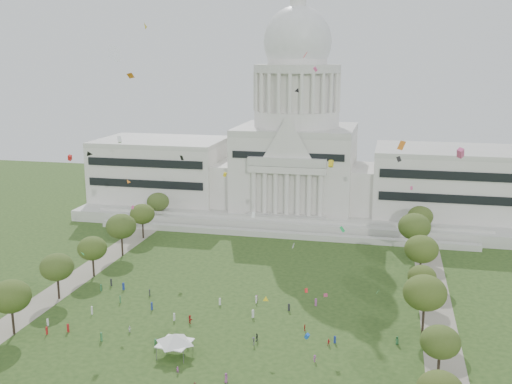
# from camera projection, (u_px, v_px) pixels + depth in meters

# --- Properties ---
(ground) EXTENTS (400.00, 400.00, 0.00)m
(ground) POSITION_uv_depth(u_px,v_px,m) (209.00, 349.00, 125.78)
(ground) COLOR #284319
(ground) RESTS_ON ground
(capitol) EXTENTS (160.00, 64.50, 91.30)m
(capitol) POSITION_uv_depth(u_px,v_px,m) (296.00, 158.00, 228.92)
(capitol) COLOR #BBB9B0
(capitol) RESTS_ON ground
(path_left) EXTENTS (8.00, 160.00, 0.04)m
(path_left) POSITION_uv_depth(u_px,v_px,m) (74.00, 280.00, 164.70)
(path_left) COLOR gray
(path_left) RESTS_ON ground
(path_right) EXTENTS (8.00, 160.00, 0.04)m
(path_right) POSITION_uv_depth(u_px,v_px,m) (436.00, 312.00, 143.91)
(path_right) COLOR gray
(path_right) RESTS_ON ground
(row_tree_l_1) EXTENTS (8.86, 8.86, 12.59)m
(row_tree_l_1) POSITION_uv_depth(u_px,v_px,m) (11.00, 296.00, 130.53)
(row_tree_l_1) COLOR black
(row_tree_l_1) RESTS_ON ground
(row_tree_r_1) EXTENTS (7.58, 7.58, 10.78)m
(row_tree_r_1) POSITION_uv_depth(u_px,v_px,m) (440.00, 342.00, 112.42)
(row_tree_r_1) COLOR black
(row_tree_r_1) RESTS_ON ground
(row_tree_l_2) EXTENTS (8.42, 8.42, 11.97)m
(row_tree_l_2) POSITION_uv_depth(u_px,v_px,m) (57.00, 267.00, 150.12)
(row_tree_l_2) COLOR black
(row_tree_l_2) RESTS_ON ground
(row_tree_r_2) EXTENTS (9.55, 9.55, 13.58)m
(row_tree_r_2) POSITION_uv_depth(u_px,v_px,m) (425.00, 293.00, 130.67)
(row_tree_r_2) COLOR black
(row_tree_r_2) RESTS_ON ground
(row_tree_l_3) EXTENTS (8.12, 8.12, 11.55)m
(row_tree_l_3) POSITION_uv_depth(u_px,v_px,m) (92.00, 248.00, 165.78)
(row_tree_l_3) COLOR black
(row_tree_l_3) RESTS_ON ground
(row_tree_r_3) EXTENTS (7.01, 7.01, 9.98)m
(row_tree_r_3) POSITION_uv_depth(u_px,v_px,m) (422.00, 277.00, 147.41)
(row_tree_r_3) COLOR black
(row_tree_r_3) RESTS_ON ground
(row_tree_l_4) EXTENTS (9.29, 9.29, 13.21)m
(row_tree_l_4) POSITION_uv_depth(u_px,v_px,m) (121.00, 226.00, 183.12)
(row_tree_l_4) COLOR black
(row_tree_l_4) RESTS_ON ground
(row_tree_r_4) EXTENTS (9.19, 9.19, 13.06)m
(row_tree_r_4) POSITION_uv_depth(u_px,v_px,m) (421.00, 249.00, 161.64)
(row_tree_r_4) COLOR black
(row_tree_r_4) RESTS_ON ground
(row_tree_l_5) EXTENTS (8.33, 8.33, 11.85)m
(row_tree_l_5) POSITION_uv_depth(u_px,v_px,m) (142.00, 214.00, 201.26)
(row_tree_l_5) COLOR black
(row_tree_l_5) RESTS_ON ground
(row_tree_r_5) EXTENTS (9.82, 9.82, 13.96)m
(row_tree_r_5) POSITION_uv_depth(u_px,v_px,m) (414.00, 226.00, 180.94)
(row_tree_r_5) COLOR black
(row_tree_r_5) RESTS_ON ground
(row_tree_l_6) EXTENTS (8.19, 8.19, 11.64)m
(row_tree_l_6) POSITION_uv_depth(u_px,v_px,m) (158.00, 202.00, 218.89)
(row_tree_l_6) COLOR black
(row_tree_l_6) RESTS_ON ground
(row_tree_r_6) EXTENTS (8.42, 8.42, 11.97)m
(row_tree_r_6) POSITION_uv_depth(u_px,v_px,m) (420.00, 216.00, 197.78)
(row_tree_r_6) COLOR black
(row_tree_r_6) RESTS_ON ground
(event_tent) EXTENTS (9.57, 9.57, 4.84)m
(event_tent) POSITION_uv_depth(u_px,v_px,m) (175.00, 338.00, 122.45)
(event_tent) COLOR #4C4C4C
(event_tent) RESTS_ON ground
(person_0) EXTENTS (1.08, 0.95, 1.85)m
(person_0) POSITION_uv_depth(u_px,v_px,m) (397.00, 340.00, 127.61)
(person_0) COLOR #33723F
(person_0) RESTS_ON ground
(person_2) EXTENTS (0.86, 0.70, 1.53)m
(person_2) POSITION_uv_depth(u_px,v_px,m) (329.00, 342.00, 127.15)
(person_2) COLOR #B21E1E
(person_2) RESTS_ON ground
(person_3) EXTENTS (1.02, 1.33, 1.83)m
(person_3) POSITION_uv_depth(u_px,v_px,m) (254.00, 341.00, 127.34)
(person_3) COLOR #4C4C51
(person_3) RESTS_ON ground
(person_4) EXTENTS (0.72, 1.14, 1.82)m
(person_4) POSITION_uv_depth(u_px,v_px,m) (257.00, 337.00, 129.07)
(person_4) COLOR #26262B
(person_4) RESTS_ON ground
(person_5) EXTENTS (1.77, 1.77, 1.93)m
(person_5) POSITION_uv_depth(u_px,v_px,m) (190.00, 319.00, 137.94)
(person_5) COLOR #B21E1E
(person_5) RESTS_ON ground
(person_6) EXTENTS (0.82, 1.08, 1.98)m
(person_6) POSITION_uv_depth(u_px,v_px,m) (226.00, 378.00, 112.57)
(person_6) COLOR #994C8C
(person_6) RESTS_ON ground
(person_7) EXTENTS (0.60, 0.50, 1.46)m
(person_7) POSITION_uv_depth(u_px,v_px,m) (178.00, 370.00, 116.04)
(person_7) COLOR #994C8C
(person_7) RESTS_ON ground
(person_8) EXTENTS (0.85, 0.74, 1.50)m
(person_8) POSITION_uv_depth(u_px,v_px,m) (130.00, 329.00, 133.38)
(person_8) COLOR silver
(person_8) RESTS_ON ground
(person_9) EXTENTS (1.02, 1.06, 1.51)m
(person_9) POSITION_uv_depth(u_px,v_px,m) (315.00, 358.00, 120.33)
(person_9) COLOR #994C8C
(person_9) RESTS_ON ground
(person_10) EXTENTS (0.62, 0.96, 1.54)m
(person_10) POSITION_uv_depth(u_px,v_px,m) (305.00, 328.00, 134.03)
(person_10) COLOR #B21E1E
(person_10) RESTS_ON ground
(distant_crowd) EXTENTS (65.30, 30.76, 1.95)m
(distant_crowd) POSITION_uv_depth(u_px,v_px,m) (165.00, 311.00, 142.22)
(distant_crowd) COLOR silver
(distant_crowd) RESTS_ON ground
(kite_swarm) EXTENTS (96.32, 98.89, 62.96)m
(kite_swarm) POSITION_uv_depth(u_px,v_px,m) (234.00, 175.00, 127.31)
(kite_swarm) COLOR #E54C8C
(kite_swarm) RESTS_ON ground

